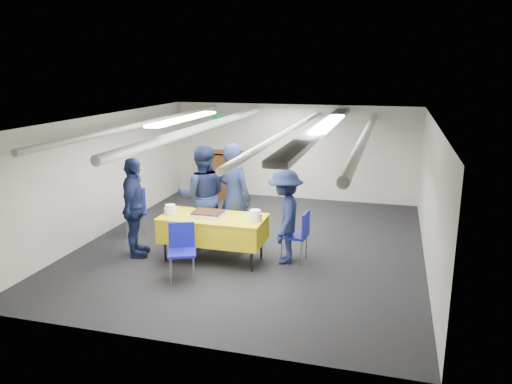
% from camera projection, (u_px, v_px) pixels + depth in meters
% --- Properties ---
extents(ground, '(7.00, 7.00, 0.00)m').
position_uv_depth(ground, '(254.00, 244.00, 9.19)').
color(ground, black).
rests_on(ground, ground).
extents(room_shell, '(6.00, 7.00, 2.30)m').
position_uv_depth(room_shell, '(265.00, 144.00, 9.10)').
color(room_shell, beige).
rests_on(room_shell, ground).
extents(serving_table, '(1.74, 0.84, 0.77)m').
position_uv_depth(serving_table, '(213.00, 228.00, 8.32)').
color(serving_table, black).
rests_on(serving_table, ground).
extents(sheet_cake, '(0.51, 0.40, 0.09)m').
position_uv_depth(sheet_cake, '(208.00, 214.00, 8.26)').
color(sheet_cake, white).
rests_on(sheet_cake, serving_table).
extents(plate_stack_left, '(0.21, 0.21, 0.16)m').
position_uv_depth(plate_stack_left, '(170.00, 210.00, 8.39)').
color(plate_stack_left, white).
rests_on(plate_stack_left, serving_table).
extents(plate_stack_right, '(0.22, 0.22, 0.18)m').
position_uv_depth(plate_stack_right, '(255.00, 216.00, 8.00)').
color(plate_stack_right, white).
rests_on(plate_stack_right, serving_table).
extents(podium, '(0.62, 0.53, 1.25)m').
position_uv_depth(podium, '(225.00, 173.00, 12.30)').
color(podium, brown).
rests_on(podium, ground).
extents(chair_near, '(0.55, 0.55, 0.87)m').
position_uv_depth(chair_near, '(182.00, 245.00, 7.61)').
color(chair_near, gray).
rests_on(chair_near, ground).
extents(chair_right, '(0.45, 0.45, 0.87)m').
position_uv_depth(chair_right, '(299.00, 231.00, 8.26)').
color(chair_right, gray).
rests_on(chair_right, ground).
extents(chair_left, '(0.56, 0.56, 0.87)m').
position_uv_depth(chair_left, '(135.00, 207.00, 9.69)').
color(chair_left, gray).
rests_on(chair_left, ground).
extents(sailor_a, '(0.82, 0.69, 1.92)m').
position_uv_depth(sailor_a, '(234.00, 197.00, 8.74)').
color(sailor_a, '#0E1532').
rests_on(sailor_a, ground).
extents(sailor_b, '(1.08, 0.96, 1.85)m').
position_uv_depth(sailor_b, '(203.00, 196.00, 8.94)').
color(sailor_b, '#0E1532').
rests_on(sailor_b, ground).
extents(sailor_c, '(0.69, 1.08, 1.72)m').
position_uv_depth(sailor_c, '(134.00, 208.00, 8.45)').
color(sailor_c, '#0E1532').
rests_on(sailor_c, ground).
extents(sailor_d, '(0.71, 1.09, 1.58)m').
position_uv_depth(sailor_d, '(285.00, 216.00, 8.19)').
color(sailor_d, '#0E1532').
rests_on(sailor_d, ground).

